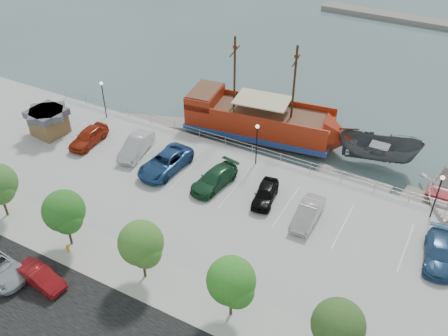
% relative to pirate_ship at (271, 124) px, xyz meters
% --- Properties ---
extents(ground, '(160.00, 160.00, 0.00)m').
position_rel_pirate_ship_xyz_m(ground, '(1.11, -12.51, -1.88)').
color(ground, '#455958').
extents(sidewalk, '(100.00, 4.00, 0.05)m').
position_rel_pirate_ship_xyz_m(sidewalk, '(1.11, -22.51, -0.86)').
color(sidewalk, '#B7B4A8').
rests_on(sidewalk, land_slab).
extents(seawall_railing, '(50.00, 0.06, 1.00)m').
position_rel_pirate_ship_xyz_m(seawall_railing, '(1.11, -4.71, -0.35)').
color(seawall_railing, gray).
rests_on(seawall_railing, land_slab).
extents(far_shore, '(40.00, 3.00, 0.80)m').
position_rel_pirate_ship_xyz_m(far_shore, '(11.11, 42.49, -1.48)').
color(far_shore, gray).
rests_on(far_shore, ground).
extents(pirate_ship, '(17.96, 7.02, 11.20)m').
position_rel_pirate_ship_xyz_m(pirate_ship, '(0.00, 0.00, 0.00)').
color(pirate_ship, '#9F250E').
rests_on(pirate_ship, ground).
extents(patrol_boat, '(8.23, 4.16, 3.04)m').
position_rel_pirate_ship_xyz_m(patrol_boat, '(11.03, 0.72, -0.35)').
color(patrol_boat, '#494C4F').
rests_on(patrol_boat, ground).
extents(dock_west, '(7.97, 4.65, 0.44)m').
position_rel_pirate_ship_xyz_m(dock_west, '(-12.46, -3.31, -1.66)').
color(dock_west, gray).
rests_on(dock_west, ground).
extents(dock_mid, '(7.21, 2.34, 0.41)m').
position_rel_pirate_ship_xyz_m(dock_mid, '(9.78, -3.31, -1.67)').
color(dock_mid, gray).
rests_on(dock_mid, ground).
extents(dock_east, '(7.69, 3.40, 0.42)m').
position_rel_pirate_ship_xyz_m(dock_east, '(18.03, -3.31, -1.66)').
color(dock_east, gray).
rests_on(dock_east, ground).
extents(shed, '(3.69, 3.69, 2.74)m').
position_rel_pirate_ship_xyz_m(shed, '(-19.87, -11.30, 0.59)').
color(shed, brown).
rests_on(shed, land_slab).
extents(street_sedan, '(4.27, 1.88, 1.36)m').
position_rel_pirate_ship_xyz_m(street_sedan, '(-6.03, -26.55, -0.19)').
color(street_sedan, maroon).
rests_on(street_sedan, street).
extents(fire_hydrant, '(0.26, 0.26, 0.75)m').
position_rel_pirate_ship_xyz_m(fire_hydrant, '(-6.47, -23.31, -0.47)').
color(fire_hydrant, '#F1A61E').
rests_on(fire_hydrant, sidewalk).
extents(lamp_post_left, '(0.36, 0.36, 4.28)m').
position_rel_pirate_ship_xyz_m(lamp_post_left, '(-16.89, -6.01, 2.06)').
color(lamp_post_left, black).
rests_on(lamp_post_left, land_slab).
extents(lamp_post_mid, '(0.36, 0.36, 4.28)m').
position_rel_pirate_ship_xyz_m(lamp_post_mid, '(1.11, -6.01, 2.06)').
color(lamp_post_mid, black).
rests_on(lamp_post_mid, land_slab).
extents(lamp_post_right, '(0.36, 0.36, 4.28)m').
position_rel_pirate_ship_xyz_m(lamp_post_right, '(17.11, -6.01, 2.06)').
color(lamp_post_right, black).
rests_on(lamp_post_right, land_slab).
extents(tree_c, '(3.30, 3.20, 5.00)m').
position_rel_pirate_ship_xyz_m(tree_c, '(-6.74, -22.58, 2.42)').
color(tree_c, '#473321').
rests_on(tree_c, sidewalk).
extents(tree_d, '(3.30, 3.20, 5.00)m').
position_rel_pirate_ship_xyz_m(tree_d, '(0.26, -22.58, 2.42)').
color(tree_d, '#473321').
rests_on(tree_d, sidewalk).
extents(tree_e, '(3.30, 3.20, 5.00)m').
position_rel_pirate_ship_xyz_m(tree_e, '(7.26, -22.58, 2.42)').
color(tree_e, '#473321').
rests_on(tree_e, sidewalk).
extents(tree_f, '(3.30, 3.20, 5.00)m').
position_rel_pirate_ship_xyz_m(tree_f, '(14.26, -22.58, 2.42)').
color(tree_f, '#473321').
rests_on(tree_f, sidewalk).
extents(parked_car_a, '(2.21, 4.89, 1.63)m').
position_rel_pirate_ship_xyz_m(parked_car_a, '(-15.09, -10.86, -0.06)').
color(parked_car_a, '#9C2711').
rests_on(parked_car_a, land_slab).
extents(parked_car_b, '(2.65, 5.31, 1.67)m').
position_rel_pirate_ship_xyz_m(parked_car_b, '(-9.85, -10.01, -0.04)').
color(parked_car_b, silver).
rests_on(parked_car_b, land_slab).
extents(parked_car_c, '(3.23, 6.22, 1.67)m').
position_rel_pirate_ship_xyz_m(parked_car_c, '(-5.84, -10.93, -0.04)').
color(parked_car_c, navy).
rests_on(parked_car_c, land_slab).
extents(parked_car_d, '(2.92, 5.46, 1.50)m').
position_rel_pirate_ship_xyz_m(parked_car_d, '(-0.69, -10.84, -0.12)').
color(parked_car_d, '#1C492B').
rests_on(parked_car_d, land_slab).
extents(parked_car_e, '(2.36, 4.42, 1.43)m').
position_rel_pirate_ship_xyz_m(parked_car_e, '(4.15, -10.54, -0.16)').
color(parked_car_e, black).
rests_on(parked_car_e, land_slab).
extents(parked_car_f, '(1.66, 4.61, 1.51)m').
position_rel_pirate_ship_xyz_m(parked_car_f, '(8.27, -11.25, -0.12)').
color(parked_car_f, beige).
rests_on(parked_car_f, land_slab).
extents(parked_car_h, '(2.75, 5.38, 1.49)m').
position_rel_pirate_ship_xyz_m(parked_car_h, '(18.46, -10.76, -0.13)').
color(parked_car_h, navy).
rests_on(parked_car_h, land_slab).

